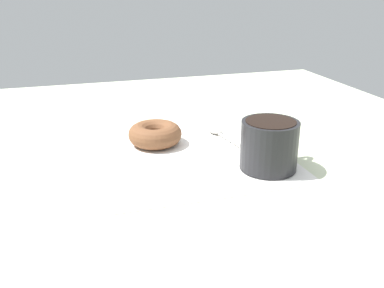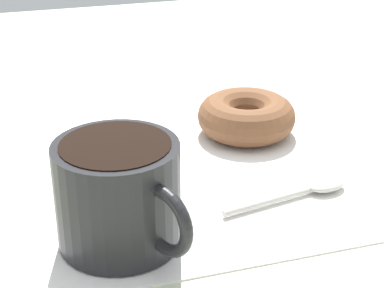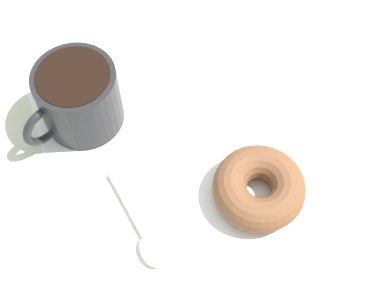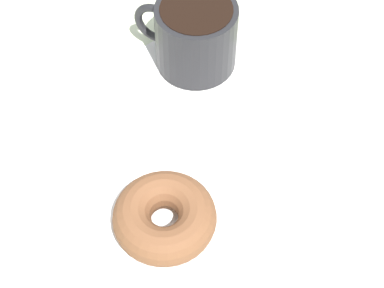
% 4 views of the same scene
% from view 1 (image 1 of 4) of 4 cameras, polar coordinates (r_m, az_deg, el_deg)
% --- Properties ---
extents(ground_plane, '(1.20, 1.20, 0.02)m').
position_cam_1_polar(ground_plane, '(0.74, -2.22, -2.38)').
color(ground_plane, beige).
extents(napkin, '(0.32, 0.32, 0.00)m').
position_cam_1_polar(napkin, '(0.73, 0.00, -1.56)').
color(napkin, white).
rests_on(napkin, ground_plane).
extents(coffee_cup, '(0.11, 0.09, 0.08)m').
position_cam_1_polar(coffee_cup, '(0.68, 10.35, 0.04)').
color(coffee_cup, black).
rests_on(coffee_cup, napkin).
extents(donut, '(0.10, 0.10, 0.04)m').
position_cam_1_polar(donut, '(0.78, -4.94, 1.32)').
color(donut, brown).
rests_on(donut, napkin).
extents(spoon, '(0.04, 0.12, 0.01)m').
position_cam_1_polar(spoon, '(0.83, 3.60, 1.49)').
color(spoon, '#B7B2A8').
rests_on(spoon, napkin).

